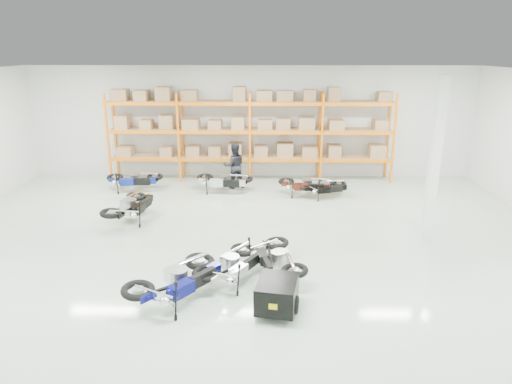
{
  "coord_description": "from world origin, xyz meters",
  "views": [
    {
      "loc": [
        0.66,
        -11.59,
        5.12
      ],
      "look_at": [
        0.36,
        1.18,
        1.1
      ],
      "focal_mm": 32.0,
      "sensor_mm": 36.0,
      "label": 1
    }
  ],
  "objects_px": {
    "trailer": "(277,294)",
    "moto_back_c": "(325,184)",
    "moto_touring_right": "(276,253)",
    "moto_back_d": "(306,181)",
    "moto_black_far_left": "(131,202)",
    "moto_silver_left": "(233,260)",
    "person_back": "(234,166)",
    "moto_back_a": "(134,176)",
    "moto_back_b": "(223,177)",
    "moto_blue_centre": "(178,274)"
  },
  "relations": [
    {
      "from": "trailer",
      "to": "moto_back_c",
      "type": "xyz_separation_m",
      "value": [
        1.87,
        7.57,
        0.08
      ]
    },
    {
      "from": "moto_touring_right",
      "to": "moto_back_d",
      "type": "xyz_separation_m",
      "value": [
        1.21,
        6.17,
        -0.02
      ]
    },
    {
      "from": "moto_black_far_left",
      "to": "moto_touring_right",
      "type": "bearing_deg",
      "value": 152.18
    },
    {
      "from": "moto_silver_left",
      "to": "person_back",
      "type": "xyz_separation_m",
      "value": [
        -0.48,
        7.44,
        0.32
      ]
    },
    {
      "from": "moto_silver_left",
      "to": "moto_back_a",
      "type": "height_order",
      "value": "moto_back_a"
    },
    {
      "from": "trailer",
      "to": "moto_back_b",
      "type": "height_order",
      "value": "moto_back_b"
    },
    {
      "from": "moto_touring_right",
      "to": "moto_back_d",
      "type": "relative_size",
      "value": 1.05
    },
    {
      "from": "moto_black_far_left",
      "to": "moto_back_b",
      "type": "height_order",
      "value": "moto_black_far_left"
    },
    {
      "from": "moto_back_b",
      "to": "moto_touring_right",
      "type": "bearing_deg",
      "value": -156.74
    },
    {
      "from": "moto_blue_centre",
      "to": "moto_back_a",
      "type": "bearing_deg",
      "value": -29.81
    },
    {
      "from": "moto_touring_right",
      "to": "moto_back_b",
      "type": "bearing_deg",
      "value": 91.85
    },
    {
      "from": "moto_touring_right",
      "to": "trailer",
      "type": "xyz_separation_m",
      "value": [
        0.0,
        -1.6,
        -0.16
      ]
    },
    {
      "from": "moto_touring_right",
      "to": "moto_back_a",
      "type": "xyz_separation_m",
      "value": [
        -5.23,
        6.64,
        -0.01
      ]
    },
    {
      "from": "moto_black_far_left",
      "to": "moto_back_d",
      "type": "relative_size",
      "value": 1.12
    },
    {
      "from": "moto_back_c",
      "to": "person_back",
      "type": "height_order",
      "value": "person_back"
    },
    {
      "from": "trailer",
      "to": "person_back",
      "type": "xyz_separation_m",
      "value": [
        -1.46,
        8.7,
        0.46
      ]
    },
    {
      "from": "moto_back_a",
      "to": "moto_back_d",
      "type": "height_order",
      "value": "moto_back_a"
    },
    {
      "from": "moto_touring_right",
      "to": "trailer",
      "type": "distance_m",
      "value": 1.61
    },
    {
      "from": "moto_touring_right",
      "to": "person_back",
      "type": "bearing_deg",
      "value": 87.77
    },
    {
      "from": "moto_touring_right",
      "to": "person_back",
      "type": "distance_m",
      "value": 7.25
    },
    {
      "from": "moto_blue_centre",
      "to": "moto_black_far_left",
      "type": "xyz_separation_m",
      "value": [
        -2.35,
        4.72,
        -0.02
      ]
    },
    {
      "from": "moto_blue_centre",
      "to": "moto_back_d",
      "type": "distance_m",
      "value": 8.06
    },
    {
      "from": "moto_blue_centre",
      "to": "trailer",
      "type": "relative_size",
      "value": 1.2
    },
    {
      "from": "moto_black_far_left",
      "to": "trailer",
      "type": "xyz_separation_m",
      "value": [
        4.42,
        -5.12,
        -0.19
      ]
    },
    {
      "from": "moto_silver_left",
      "to": "moto_back_c",
      "type": "distance_m",
      "value": 6.92
    },
    {
      "from": "moto_blue_centre",
      "to": "moto_back_a",
      "type": "height_order",
      "value": "moto_blue_centre"
    },
    {
      "from": "moto_blue_centre",
      "to": "moto_back_d",
      "type": "height_order",
      "value": "moto_blue_centre"
    },
    {
      "from": "moto_blue_centre",
      "to": "moto_back_a",
      "type": "distance_m",
      "value": 8.45
    },
    {
      "from": "moto_silver_left",
      "to": "moto_back_d",
      "type": "xyz_separation_m",
      "value": [
        2.19,
        6.5,
        -0.01
      ]
    },
    {
      "from": "moto_back_c",
      "to": "moto_back_d",
      "type": "height_order",
      "value": "moto_back_d"
    },
    {
      "from": "moto_blue_centre",
      "to": "moto_silver_left",
      "type": "height_order",
      "value": "moto_blue_centre"
    },
    {
      "from": "moto_back_b",
      "to": "moto_back_c",
      "type": "height_order",
      "value": "moto_back_b"
    },
    {
      "from": "moto_black_far_left",
      "to": "moto_back_c",
      "type": "height_order",
      "value": "moto_black_far_left"
    },
    {
      "from": "moto_back_b",
      "to": "moto_back_a",
      "type": "bearing_deg",
      "value": 95.87
    },
    {
      "from": "moto_back_d",
      "to": "moto_back_b",
      "type": "bearing_deg",
      "value": 87.96
    },
    {
      "from": "moto_back_a",
      "to": "person_back",
      "type": "distance_m",
      "value": 3.8
    },
    {
      "from": "moto_silver_left",
      "to": "moto_back_b",
      "type": "relative_size",
      "value": 0.96
    },
    {
      "from": "moto_back_a",
      "to": "trailer",
      "type": "bearing_deg",
      "value": -151.85
    },
    {
      "from": "moto_back_b",
      "to": "moto_back_d",
      "type": "xyz_separation_m",
      "value": [
        3.05,
        -0.37,
        -0.03
      ]
    },
    {
      "from": "trailer",
      "to": "person_back",
      "type": "relative_size",
      "value": 0.98
    },
    {
      "from": "moto_silver_left",
      "to": "moto_touring_right",
      "type": "height_order",
      "value": "moto_touring_right"
    },
    {
      "from": "trailer",
      "to": "moto_silver_left",
      "type": "bearing_deg",
      "value": 138.2
    },
    {
      "from": "moto_back_a",
      "to": "moto_back_c",
      "type": "height_order",
      "value": "moto_back_a"
    },
    {
      "from": "moto_touring_right",
      "to": "moto_back_d",
      "type": "height_order",
      "value": "moto_touring_right"
    },
    {
      "from": "moto_silver_left",
      "to": "person_back",
      "type": "height_order",
      "value": "person_back"
    },
    {
      "from": "moto_blue_centre",
      "to": "moto_back_b",
      "type": "height_order",
      "value": "moto_blue_centre"
    },
    {
      "from": "moto_black_far_left",
      "to": "person_back",
      "type": "relative_size",
      "value": 1.13
    },
    {
      "from": "moto_blue_centre",
      "to": "moto_touring_right",
      "type": "relative_size",
      "value": 1.11
    },
    {
      "from": "moto_back_a",
      "to": "moto_back_c",
      "type": "distance_m",
      "value": 7.13
    },
    {
      "from": "moto_touring_right",
      "to": "moto_back_a",
      "type": "relative_size",
      "value": 1.01
    }
  ]
}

